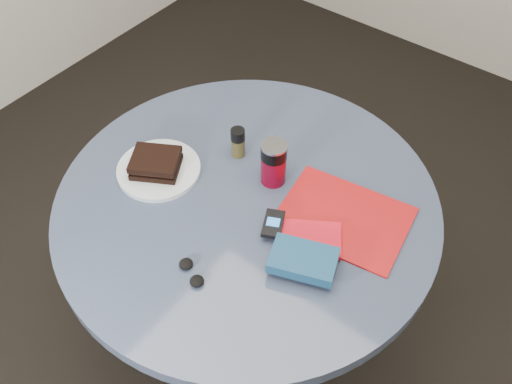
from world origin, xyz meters
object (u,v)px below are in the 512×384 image
Objects in this scene: sandwich at (156,163)px; headphones at (191,272)px; pepper_grinder at (238,142)px; novel at (303,260)px; red_book at (308,239)px; plate at (159,170)px; table at (248,237)px; mp3_player at (273,224)px; magazine at (343,218)px; soda_can at (273,163)px.

headphones is (0.29, -0.19, -0.03)m from sandwich.
novel is at bearing -30.02° from pepper_grinder.
red_book is at bearing -22.57° from pepper_grinder.
headphones is (0.29, -0.19, 0.00)m from plate.
pepper_grinder is (-0.12, 0.12, 0.21)m from table.
mp3_player is at bearing 71.40° from headphones.
mp3_player is at bearing 4.02° from plate.
sandwich reaches higher than mp3_player.
magazine is at bearing 61.60° from headphones.
mp3_player reaches higher than magazine.
table is 10.58× the size of mp3_player.
soda_can reaches higher than red_book.
table is at bearing -165.84° from magazine.
novel reaches higher than table.
red_book is 0.29m from headphones.
novel is 1.61× the size of headphones.
pepper_grinder is 0.28× the size of magazine.
headphones is (-0.20, -0.17, -0.02)m from novel.
pepper_grinder reaches higher than headphones.
red_book reaches higher than magazine.
sandwich is at bearing -105.64° from plate.
mp3_player is (-0.09, -0.02, 0.01)m from red_book.
red_book is at bearing -31.26° from soda_can.
pepper_grinder reaches higher than red_book.
soda_can reaches higher than headphones.
magazine reaches higher than table.
plate is at bearing 74.36° from sandwich.
mp3_player is 0.23m from headphones.
plate is 1.48× the size of novel.
soda_can is (0.26, 0.16, 0.06)m from plate.
mp3_player is at bearing 162.07° from red_book.
soda_can is 0.40× the size of magazine.
headphones reaches higher than magazine.
soda_can is at bearing 31.74° from plate.
novel is 0.26m from headphones.
mp3_player is (0.10, -0.14, -0.04)m from soda_can.
mp3_player is at bearing 4.83° from sandwich.
plate is 1.76× the size of soda_can.
magazine is 2.07× the size of novel.
table is 0.33m from sandwich.
sandwich is 1.25× the size of soda_can.
sandwich is at bearing -169.46° from magazine.
plate is at bearing 157.08° from novel.
red_book is 1.03× the size of novel.
sandwich is 0.37m from mp3_player.
soda_can is (0.26, 0.17, 0.03)m from sandwich.
soda_can is 0.23m from red_book.
novel is (0.23, -0.09, 0.20)m from table.
magazine is 3.34× the size of headphones.
mp3_player is at bearing -139.55° from magazine.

